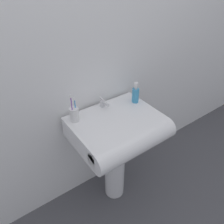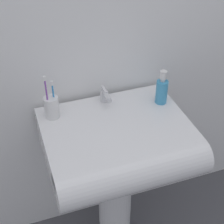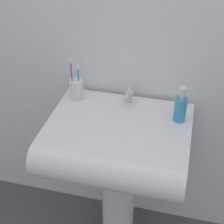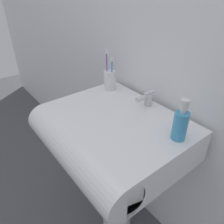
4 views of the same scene
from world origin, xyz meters
name	(u,v)px [view 1 (image 1 of 4)]	position (x,y,z in m)	size (l,w,h in m)	color
ground_plane	(114,190)	(0.00, 0.00, 0.00)	(6.00, 6.00, 0.00)	#4C4C51
wall_back	(93,60)	(0.00, 0.27, 1.20)	(5.00, 0.05, 2.40)	white
sink_pedestal	(115,165)	(0.00, 0.00, 0.35)	(0.17, 0.17, 0.70)	white
sink_basin	(120,130)	(0.00, -0.06, 0.78)	(0.63, 0.53, 0.16)	white
faucet	(103,103)	(0.01, 0.16, 0.89)	(0.04, 0.11, 0.07)	silver
toothbrush_cup	(74,114)	(-0.25, 0.14, 0.91)	(0.06, 0.06, 0.22)	white
soap_bottle	(135,94)	(0.25, 0.08, 0.92)	(0.05, 0.05, 0.17)	#3F99CC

